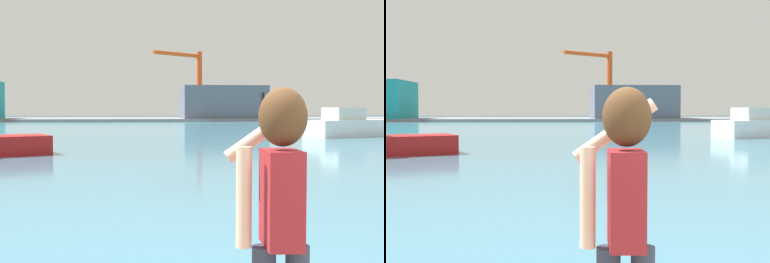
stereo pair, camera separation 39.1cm
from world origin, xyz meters
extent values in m
plane|color=#334751|center=(0.00, 50.00, 0.00)|extent=(220.00, 220.00, 0.00)
cube|color=teal|center=(0.00, 52.00, 0.01)|extent=(140.00, 100.00, 0.02)
cube|color=gray|center=(0.00, 92.00, 0.23)|extent=(140.00, 20.00, 0.47)
cube|color=maroon|center=(-0.89, 0.65, 1.69)|extent=(0.22, 0.35, 0.56)
sphere|color=#E0B293|center=(-0.89, 0.65, 2.15)|extent=(0.22, 0.22, 0.22)
ellipsoid|color=#472D19|center=(-0.89, 0.63, 2.16)|extent=(0.28, 0.26, 0.34)
cylinder|color=#E0B293|center=(-1.11, 0.65, 1.70)|extent=(0.09, 0.09, 0.58)
cylinder|color=#E0B293|center=(-0.93, 0.88, 2.07)|extent=(0.53, 0.11, 0.40)
cube|color=black|center=(-0.92, 1.00, 2.24)|extent=(0.02, 0.07, 0.14)
cube|color=white|center=(14.97, 35.58, 0.68)|extent=(8.52, 5.43, 1.32)
cube|color=silver|center=(14.02, 35.19, 1.82)|extent=(3.36, 2.83, 0.95)
cube|color=slate|center=(13.31, 89.95, 3.40)|extent=(14.96, 13.40, 5.86)
cylinder|color=#D84C19|center=(9.05, 89.16, 6.57)|extent=(1.00, 1.00, 12.20)
cylinder|color=#D84C19|center=(4.80, 86.16, 11.87)|extent=(8.92, 6.57, 0.70)
camera|label=1|loc=(-1.69, -2.13, 2.20)|focal=46.57mm
camera|label=2|loc=(-1.30, -2.16, 2.20)|focal=46.57mm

